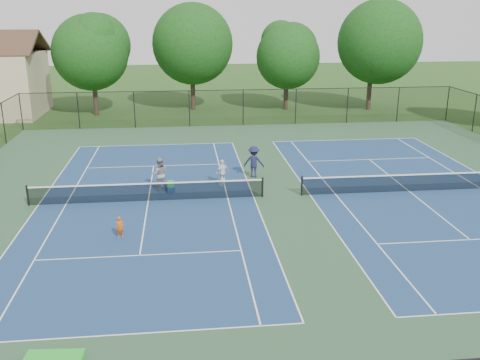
{
  "coord_description": "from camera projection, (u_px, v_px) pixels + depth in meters",
  "views": [
    {
      "loc": [
        -5.11,
        -26.21,
        9.5
      ],
      "look_at": [
        -2.35,
        -1.0,
        1.3
      ],
      "focal_mm": 40.0,
      "sensor_mm": 36.0,
      "label": 1
    }
  ],
  "objects": [
    {
      "name": "tree_back_d",
      "position": [
        373.0,
        37.0,
        50.2
      ],
      "size": [
        7.8,
        7.8,
        10.37
      ],
      "color": "#2D2116",
      "rests_on": "ground"
    },
    {
      "name": "ground",
      "position": [
        282.0,
        196.0,
        28.25
      ],
      "size": [
        140.0,
        140.0,
        0.0
      ],
      "primitive_type": "plane",
      "color": "#234716",
      "rests_on": "ground"
    },
    {
      "name": "bystander_b",
      "position": [
        254.0,
        162.0,
        31.15
      ],
      "size": [
        1.34,
        0.98,
        1.86
      ],
      "primitive_type": "imported",
      "rotation": [
        0.0,
        0.0,
        2.87
      ],
      "color": "#1B1C3D",
      "rests_on": "ground"
    },
    {
      "name": "court_pad",
      "position": [
        282.0,
        196.0,
        28.24
      ],
      "size": [
        36.0,
        36.0,
        0.01
      ],
      "primitive_type": "cube",
      "color": "#2B4D33",
      "rests_on": "ground"
    },
    {
      "name": "perimeter_fence",
      "position": [
        283.0,
        167.0,
        27.75
      ],
      "size": [
        36.08,
        36.08,
        3.02
      ],
      "color": "black",
      "rests_on": "ground"
    },
    {
      "name": "tree_back_a",
      "position": [
        91.0,
        48.0,
        47.74
      ],
      "size": [
        6.8,
        6.8,
        9.15
      ],
      "color": "#2D2116",
      "rests_on": "ground"
    },
    {
      "name": "tennis_court_right",
      "position": [
        409.0,
        190.0,
        28.94
      ],
      "size": [
        12.0,
        23.83,
        1.07
      ],
      "color": "navy",
      "rests_on": "ground"
    },
    {
      "name": "tree_back_b",
      "position": [
        191.0,
        40.0,
        50.4
      ],
      "size": [
        7.6,
        7.6,
        10.03
      ],
      "color": "#2D2116",
      "rests_on": "ground"
    },
    {
      "name": "tennis_court_left",
      "position": [
        148.0,
        199.0,
        27.49
      ],
      "size": [
        12.0,
        23.83,
        1.07
      ],
      "color": "navy",
      "rests_on": "ground"
    },
    {
      "name": "ball_hopper",
      "position": [
        171.0,
        184.0,
        28.67
      ],
      "size": [
        0.36,
        0.29,
        0.36
      ],
      "primitive_type": "cube",
      "rotation": [
        0.0,
        0.0,
        0.09
      ],
      "color": "green",
      "rests_on": "ball_crate"
    },
    {
      "name": "tree_back_c",
      "position": [
        287.0,
        52.0,
        50.73
      ],
      "size": [
        6.0,
        6.0,
        8.4
      ],
      "color": "#2D2116",
      "rests_on": "ground"
    },
    {
      "name": "child_player",
      "position": [
        120.0,
        227.0,
        23.01
      ],
      "size": [
        0.39,
        0.3,
        0.96
      ],
      "primitive_type": "imported",
      "rotation": [
        0.0,
        0.0,
        0.23
      ],
      "color": "#D0540D",
      "rests_on": "ground"
    },
    {
      "name": "ball_crate",
      "position": [
        171.0,
        190.0,
        28.77
      ],
      "size": [
        0.45,
        0.33,
        0.3
      ],
      "primitive_type": "cube",
      "rotation": [
        0.0,
        0.0,
        0.14
      ],
      "color": "navy",
      "rests_on": "ground"
    },
    {
      "name": "instructor",
      "position": [
        160.0,
        174.0,
        28.88
      ],
      "size": [
        0.92,
        0.72,
        1.85
      ],
      "primitive_type": "imported",
      "rotation": [
        0.0,
        0.0,
        3.17
      ],
      "color": "gray",
      "rests_on": "ground"
    },
    {
      "name": "bystander_a",
      "position": [
        223.0,
        172.0,
        29.78
      ],
      "size": [
        0.93,
        0.74,
        1.48
      ],
      "primitive_type": "imported",
      "rotation": [
        0.0,
        0.0,
        3.66
      ],
      "color": "white",
      "rests_on": "ground"
    }
  ]
}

